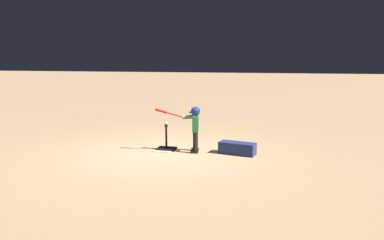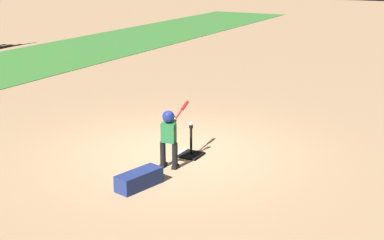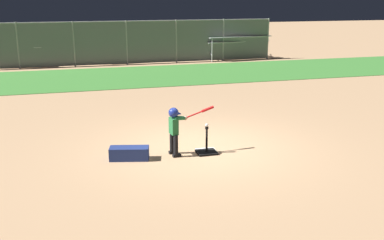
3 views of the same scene
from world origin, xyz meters
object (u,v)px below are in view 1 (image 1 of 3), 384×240
(batting_tee, at_px, (166,146))
(batter_child, at_px, (194,123))
(baseball, at_px, (166,123))
(equipment_bag, at_px, (237,148))

(batting_tee, height_order, batter_child, batter_child)
(baseball, height_order, equipment_bag, baseball)
(equipment_bag, bearing_deg, batting_tee, 11.49)
(batter_child, bearing_deg, batting_tee, -5.67)
(batting_tee, relative_size, baseball, 8.37)
(batting_tee, relative_size, batter_child, 0.57)
(batter_child, bearing_deg, equipment_bag, -179.46)
(batting_tee, xyz_separation_m, baseball, (-0.00, 0.00, 0.58))
(baseball, distance_m, equipment_bag, 1.81)
(batter_child, xyz_separation_m, baseball, (0.70, -0.07, -0.03))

